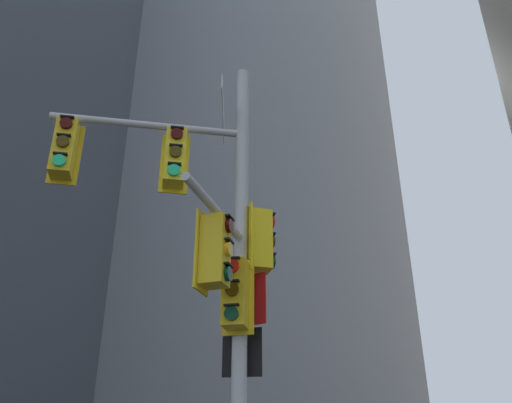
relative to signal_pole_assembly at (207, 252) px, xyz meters
The scene contains 2 objects.
building_mid_block 34.84m from the signal_pole_assembly, 91.14° to the left, with size 16.13×16.13×54.80m, color #9399A3.
signal_pole_assembly is the anchor object (origin of this frame).
Camera 1 is at (0.72, -8.00, 2.29)m, focal length 38.26 mm.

